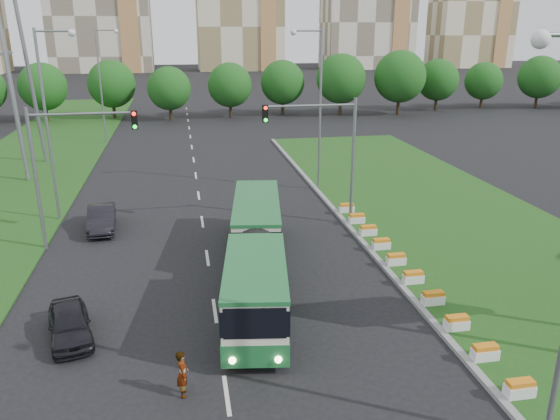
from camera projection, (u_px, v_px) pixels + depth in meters
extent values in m
plane|color=black|center=(281.00, 305.00, 24.80)|extent=(360.00, 360.00, 0.00)
cube|color=#194D16|center=(460.00, 226.00, 34.46)|extent=(14.00, 60.00, 0.15)
cube|color=gray|center=(355.00, 233.00, 33.27)|extent=(0.30, 60.00, 0.18)
cube|color=#194D16|center=(12.00, 180.00, 45.05)|extent=(12.00, 110.00, 0.10)
cylinder|color=gray|center=(353.00, 163.00, 33.96)|extent=(0.20, 0.20, 8.00)
cylinder|color=gray|center=(311.00, 106.00, 32.36)|extent=(5.50, 0.14, 0.14)
cube|color=black|center=(265.00, 114.00, 32.01)|extent=(0.32, 0.32, 1.00)
cylinder|color=gray|center=(36.00, 181.00, 29.89)|extent=(0.20, 0.20, 8.00)
cylinder|color=gray|center=(81.00, 114.00, 29.22)|extent=(5.50, 0.14, 0.14)
cube|color=black|center=(135.00, 120.00, 29.82)|extent=(0.32, 0.32, 1.00)
cube|color=beige|center=(473.00, 2.00, 173.84)|extent=(24.00, 14.00, 40.00)
cube|color=beige|center=(269.00, 292.00, 22.34)|extent=(2.40, 6.63, 2.60)
cube|color=beige|center=(245.00, 223.00, 30.28)|extent=(2.40, 8.07, 2.60)
cylinder|color=black|center=(256.00, 256.00, 25.99)|extent=(2.40, 1.20, 2.40)
cube|color=#1C622F|center=(270.00, 311.00, 22.61)|extent=(2.48, 6.68, 0.91)
cube|color=#1C622F|center=(245.00, 238.00, 30.55)|extent=(2.48, 8.12, 0.91)
cube|color=black|center=(269.00, 282.00, 22.20)|extent=(2.48, 6.68, 1.01)
cube|color=black|center=(245.00, 216.00, 30.14)|extent=(2.48, 8.12, 1.01)
imported|color=black|center=(70.00, 324.00, 21.92)|extent=(2.48, 4.20, 1.34)
imported|color=black|center=(102.00, 218.00, 33.88)|extent=(1.93, 4.62, 1.48)
imported|color=gray|center=(183.00, 374.00, 18.44)|extent=(0.43, 0.64, 1.71)
cube|color=orange|center=(231.00, 358.00, 20.24)|extent=(0.35, 0.30, 0.60)
cylinder|color=black|center=(232.00, 366.00, 20.18)|extent=(0.04, 0.14, 0.14)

